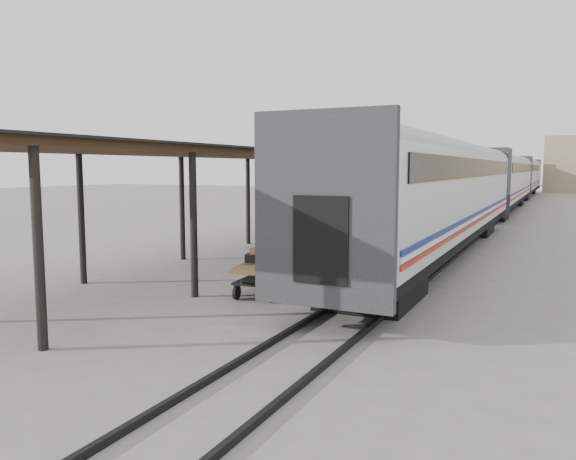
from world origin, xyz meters
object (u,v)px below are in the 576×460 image
at_px(luggage_tug, 378,214).
at_px(porter, 264,232).
at_px(baggage_cart, 267,271).
at_px(pedestrian, 326,222).

height_order(luggage_tug, porter, porter).
distance_m(baggage_cart, luggage_tug, 20.96).
distance_m(baggage_cart, pedestrian, 13.48).
xyz_separation_m(luggage_tug, pedestrian, (-0.41, -7.72, 0.16)).
bearing_deg(baggage_cart, pedestrian, 98.51).
bearing_deg(luggage_tug, porter, -91.68).
xyz_separation_m(baggage_cart, porter, (0.25, -0.65, 1.16)).
xyz_separation_m(baggage_cart, luggage_tug, (-3.13, 20.72, -0.05)).
relative_size(luggage_tug, pedestrian, 1.07).
distance_m(luggage_tug, pedestrian, 7.73).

